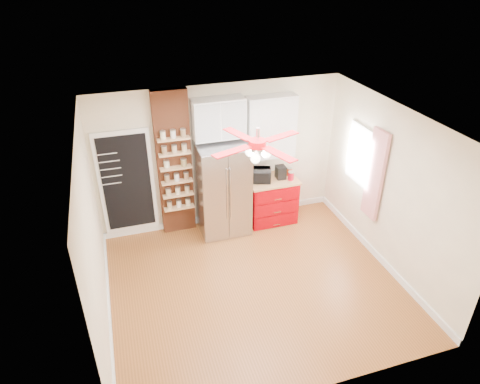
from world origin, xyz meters
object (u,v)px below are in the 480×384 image
object	(u,v)px
ceiling_fan	(257,144)
toaster_oven	(259,175)
coffee_maker	(281,172)
canister_left	(291,176)
fridge	(223,189)
red_cabinet	(271,200)
pantry_jar_oats	(167,164)

from	to	relation	value
ceiling_fan	toaster_oven	xyz separation A→B (m)	(0.66, 1.69, -1.40)
coffee_maker	canister_left	world-z (taller)	coffee_maker
coffee_maker	canister_left	bearing A→B (deg)	-36.21
canister_left	fridge	bearing A→B (deg)	176.43
fridge	ceiling_fan	world-z (taller)	ceiling_fan
ceiling_fan	coffee_maker	xyz separation A→B (m)	(1.08, 1.67, -1.40)
coffee_maker	canister_left	xyz separation A→B (m)	(0.16, -0.12, -0.05)
canister_left	coffee_maker	bearing A→B (deg)	141.68
fridge	toaster_oven	distance (m)	0.72
fridge	toaster_oven	bearing A→B (deg)	4.97
red_cabinet	pantry_jar_oats	distance (m)	2.16
fridge	toaster_oven	size ratio (longest dim) A/B	4.01
ceiling_fan	pantry_jar_oats	distance (m)	2.29
coffee_maker	red_cabinet	bearing A→B (deg)	179.75
canister_left	pantry_jar_oats	distance (m)	2.30
fridge	canister_left	xyz separation A→B (m)	(1.29, -0.08, 0.10)
fridge	pantry_jar_oats	world-z (taller)	fridge
pantry_jar_oats	ceiling_fan	bearing A→B (deg)	-61.07
toaster_oven	canister_left	size ratio (longest dim) A/B	2.80
red_cabinet	coffee_maker	distance (m)	0.59
red_cabinet	canister_left	distance (m)	0.63
ceiling_fan	red_cabinet	bearing A→B (deg)	61.29
fridge	ceiling_fan	size ratio (longest dim) A/B	1.25
ceiling_fan	coffee_maker	bearing A→B (deg)	57.07
ceiling_fan	canister_left	bearing A→B (deg)	51.32
coffee_maker	pantry_jar_oats	bearing A→B (deg)	178.39
toaster_oven	red_cabinet	bearing A→B (deg)	16.03
red_cabinet	fridge	bearing A→B (deg)	-177.05
ceiling_fan	toaster_oven	world-z (taller)	ceiling_fan
coffee_maker	pantry_jar_oats	xyz separation A→B (m)	(-2.08, 0.14, 0.41)
coffee_maker	canister_left	size ratio (longest dim) A/B	1.59
fridge	coffee_maker	distance (m)	1.14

